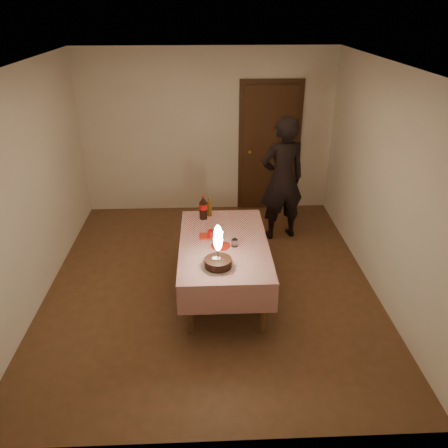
{
  "coord_description": "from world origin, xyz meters",
  "views": [
    {
      "loc": [
        -0.03,
        -4.59,
        3.17
      ],
      "look_at": [
        0.16,
        -0.25,
        0.95
      ],
      "focal_mm": 35.0,
      "sensor_mm": 36.0,
      "label": 1
    }
  ],
  "objects": [
    {
      "name": "amber_bottle_left",
      "position": [
        -0.0,
        0.52,
        0.8
      ],
      "size": [
        0.06,
        0.06,
        0.25
      ],
      "color": "#57390F",
      "rests_on": "dining_table"
    },
    {
      "name": "dining_table",
      "position": [
        0.16,
        -0.2,
        0.59
      ],
      "size": [
        1.02,
        1.72,
        0.69
      ],
      "color": "brown",
      "rests_on": "ground"
    },
    {
      "name": "clear_cup",
      "position": [
        0.27,
        -0.3,
        0.73
      ],
      "size": [
        0.07,
        0.07,
        0.09
      ],
      "primitive_type": "cylinder",
      "color": "silver",
      "rests_on": "dining_table"
    },
    {
      "name": "room_shell",
      "position": [
        0.03,
        0.08,
        1.65
      ],
      "size": [
        4.04,
        4.54,
        2.62
      ],
      "color": "silver",
      "rests_on": "ground"
    },
    {
      "name": "red_cup",
      "position": [
        0.01,
        -0.09,
        0.74
      ],
      "size": [
        0.08,
        0.08,
        0.1
      ],
      "primitive_type": "cylinder",
      "color": "red",
      "rests_on": "dining_table"
    },
    {
      "name": "cola_bottle",
      "position": [
        -0.08,
        0.43,
        0.84
      ],
      "size": [
        0.1,
        0.1,
        0.32
      ],
      "color": "black",
      "rests_on": "dining_table"
    },
    {
      "name": "ground",
      "position": [
        0.0,
        0.0,
        0.0
      ],
      "size": [
        4.0,
        4.5,
        0.01
      ],
      "primitive_type": "cube",
      "color": "brown",
      "rests_on": "ground"
    },
    {
      "name": "photographer",
      "position": [
        1.05,
        1.19,
        0.91
      ],
      "size": [
        0.75,
        0.58,
        1.82
      ],
      "color": "black",
      "rests_on": "ground"
    },
    {
      "name": "red_plate",
      "position": [
        0.12,
        -0.29,
        0.69
      ],
      "size": [
        0.22,
        0.22,
        0.01
      ],
      "primitive_type": "cylinder",
      "color": "red",
      "rests_on": "dining_table"
    },
    {
      "name": "birthday_cake",
      "position": [
        0.07,
        -0.72,
        0.8
      ],
      "size": [
        0.36,
        0.36,
        0.49
      ],
      "color": "white",
      "rests_on": "dining_table"
    },
    {
      "name": "napkin_stack",
      "position": [
        -0.05,
        -0.07,
        0.7
      ],
      "size": [
        0.15,
        0.15,
        0.02
      ],
      "primitive_type": "cube",
      "color": "red",
      "rests_on": "dining_table"
    }
  ]
}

